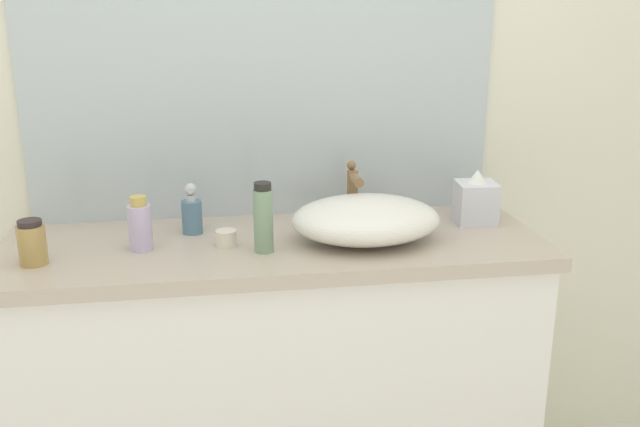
{
  "coord_description": "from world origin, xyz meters",
  "views": [
    {
      "loc": [
        -0.2,
        -1.44,
        1.56
      ],
      "look_at": [
        0.09,
        0.41,
        0.99
      ],
      "focal_mm": 39.44,
      "sensor_mm": 36.0,
      "label": 1
    }
  ],
  "objects": [
    {
      "name": "soap_dispenser",
      "position": [
        -0.26,
        0.53,
        0.97
      ],
      "size": [
        0.06,
        0.06,
        0.15
      ],
      "color": "slate",
      "rests_on": "vanity_counter"
    },
    {
      "name": "spray_can",
      "position": [
        -0.07,
        0.34,
        1.0
      ],
      "size": [
        0.05,
        0.05,
        0.19
      ],
      "color": "gray",
      "rests_on": "vanity_counter"
    },
    {
      "name": "bathroom_wall_rear",
      "position": [
        0.0,
        0.73,
        1.3
      ],
      "size": [
        6.0,
        0.06,
        2.6
      ],
      "primitive_type": "cube",
      "color": "silver",
      "rests_on": "ground"
    },
    {
      "name": "candle_jar",
      "position": [
        -0.17,
        0.4,
        0.93
      ],
      "size": [
        0.06,
        0.06,
        0.04
      ],
      "primitive_type": "cylinder",
      "color": "silver",
      "rests_on": "vanity_counter"
    },
    {
      "name": "perfume_bottle",
      "position": [
        -0.66,
        0.34,
        0.97
      ],
      "size": [
        0.07,
        0.07,
        0.12
      ],
      "color": "tan",
      "rests_on": "vanity_counter"
    },
    {
      "name": "sink_basin",
      "position": [
        0.22,
        0.39,
        0.97
      ],
      "size": [
        0.42,
        0.32,
        0.13
      ],
      "primitive_type": "ellipsoid",
      "color": "white",
      "rests_on": "vanity_counter"
    },
    {
      "name": "vanity_counter",
      "position": [
        -0.03,
        0.43,
        0.46
      ],
      "size": [
        1.52,
        0.53,
        0.91
      ],
      "color": "white",
      "rests_on": "ground"
    },
    {
      "name": "tissue_box",
      "position": [
        0.59,
        0.5,
        0.98
      ],
      "size": [
        0.13,
        0.13,
        0.17
      ],
      "color": "silver",
      "rests_on": "vanity_counter"
    },
    {
      "name": "lotion_bottle",
      "position": [
        -0.4,
        0.41,
        0.98
      ],
      "size": [
        0.06,
        0.06,
        0.15
      ],
      "color": "#C0AEDA",
      "rests_on": "vanity_counter"
    },
    {
      "name": "wall_mirror_panel",
      "position": [
        -0.03,
        0.69,
        1.37
      ],
      "size": [
        1.42,
        0.01,
        0.93
      ],
      "primitive_type": "cube",
      "color": "#B2BCC6",
      "rests_on": "vanity_counter"
    },
    {
      "name": "faucet",
      "position": [
        0.22,
        0.56,
        1.01
      ],
      "size": [
        0.03,
        0.13,
        0.18
      ],
      "color": "brown",
      "rests_on": "vanity_counter"
    }
  ]
}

